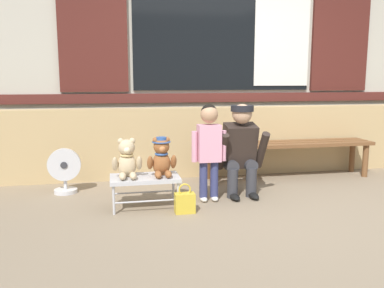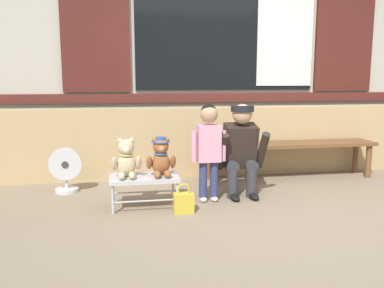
% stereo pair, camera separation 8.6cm
% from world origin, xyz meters
% --- Properties ---
extents(ground_plane, '(60.00, 60.00, 0.00)m').
position_xyz_m(ground_plane, '(0.00, 0.00, 0.00)').
color(ground_plane, '#84725B').
extents(brick_low_wall, '(6.56, 0.25, 0.85)m').
position_xyz_m(brick_low_wall, '(0.00, 1.43, 0.42)').
color(brick_low_wall, tan).
rests_on(brick_low_wall, ground).
extents(shop_facade, '(6.70, 0.26, 3.38)m').
position_xyz_m(shop_facade, '(0.00, 1.94, 1.70)').
color(shop_facade, '#B7B2A3').
rests_on(shop_facade, ground).
extents(wooden_bench_long, '(2.10, 0.40, 0.44)m').
position_xyz_m(wooden_bench_long, '(0.60, 1.06, 0.37)').
color(wooden_bench_long, brown).
rests_on(wooden_bench_long, ground).
extents(small_display_bench, '(0.64, 0.36, 0.30)m').
position_xyz_m(small_display_bench, '(-1.20, 0.24, 0.27)').
color(small_display_bench, '#BCBCC1').
rests_on(small_display_bench, ground).
extents(teddy_bear_plain, '(0.28, 0.26, 0.36)m').
position_xyz_m(teddy_bear_plain, '(-1.36, 0.24, 0.46)').
color(teddy_bear_plain, '#CCB289').
rests_on(teddy_bear_plain, small_display_bench).
extents(teddy_bear_with_hat, '(0.28, 0.27, 0.36)m').
position_xyz_m(teddy_bear_with_hat, '(-1.04, 0.24, 0.47)').
color(teddy_bear_with_hat, '#93562D').
rests_on(teddy_bear_with_hat, small_display_bench).
extents(child_standing, '(0.35, 0.18, 0.96)m').
position_xyz_m(child_standing, '(-0.56, 0.33, 0.59)').
color(child_standing, navy).
rests_on(child_standing, ground).
extents(adult_crouching, '(0.50, 0.49, 0.95)m').
position_xyz_m(adult_crouching, '(-0.19, 0.46, 0.48)').
color(adult_crouching, '#333338').
rests_on(adult_crouching, ground).
extents(handbag_on_ground, '(0.18, 0.11, 0.27)m').
position_xyz_m(handbag_on_ground, '(-0.86, 0.01, 0.10)').
color(handbag_on_ground, gold).
rests_on(handbag_on_ground, ground).
extents(floor_fan, '(0.34, 0.24, 0.48)m').
position_xyz_m(floor_fan, '(-1.99, 0.88, 0.24)').
color(floor_fan, silver).
rests_on(floor_fan, ground).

